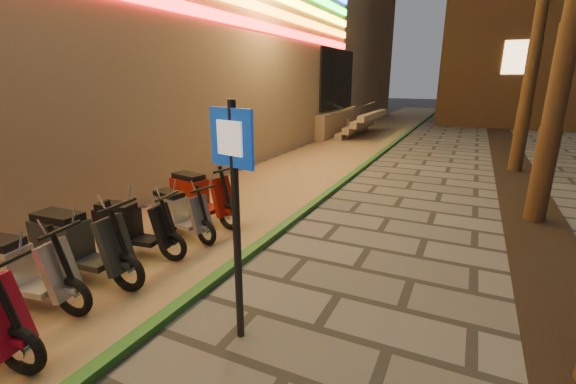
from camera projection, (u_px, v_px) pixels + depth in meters
The scene contains 9 objects.
parking_strip at pixel (312, 165), 13.18m from camera, with size 3.40×60.00×0.01m, color #8C7251.
green_curb at pixel (361, 168), 12.46m from camera, with size 0.18×60.00×0.10m, color #235A22.
planting_strip at pixel (549, 259), 6.29m from camera, with size 1.20×40.00×0.02m, color black.
pedestrian_sign at pixel (234, 193), 3.94m from camera, with size 0.57×0.17×2.65m.
scooter_5 at pixel (18, 270), 4.84m from camera, with size 1.70×0.74×1.20m.
scooter_6 at pixel (77, 244), 5.49m from camera, with size 1.86×0.66×1.30m.
scooter_7 at pixel (131, 227), 6.32m from camera, with size 1.63×0.66×1.15m.
scooter_8 at pixel (178, 212), 7.11m from camera, with size 1.53×0.67×1.08m.
scooter_9 at pixel (199, 195), 7.86m from camera, with size 1.79×0.78×1.26m.
Camera 1 is at (2.21, -2.00, 2.83)m, focal length 24.00 mm.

